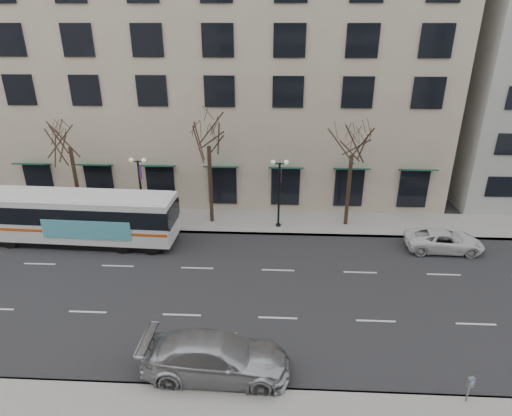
# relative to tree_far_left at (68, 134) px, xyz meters

# --- Properties ---
(ground) EXTENTS (160.00, 160.00, 0.00)m
(ground) POSITION_rel_tree_far_left_xyz_m (10.00, -8.80, -6.70)
(ground) COLOR black
(ground) RESTS_ON ground
(sidewalk_far) EXTENTS (80.00, 4.00, 0.15)m
(sidewalk_far) POSITION_rel_tree_far_left_xyz_m (15.00, 0.20, -6.62)
(sidewalk_far) COLOR gray
(sidewalk_far) RESTS_ON ground
(building_hotel) EXTENTS (40.00, 20.00, 24.00)m
(building_hotel) POSITION_rel_tree_far_left_xyz_m (8.00, 12.20, 5.30)
(building_hotel) COLOR tan
(building_hotel) RESTS_ON ground
(tree_far_left) EXTENTS (3.60, 3.60, 8.34)m
(tree_far_left) POSITION_rel_tree_far_left_xyz_m (0.00, 0.00, 0.00)
(tree_far_left) COLOR black
(tree_far_left) RESTS_ON ground
(tree_far_mid) EXTENTS (3.60, 3.60, 8.55)m
(tree_far_mid) POSITION_rel_tree_far_left_xyz_m (10.00, 0.00, 0.21)
(tree_far_mid) COLOR black
(tree_far_mid) RESTS_ON ground
(tree_far_right) EXTENTS (3.60, 3.60, 8.06)m
(tree_far_right) POSITION_rel_tree_far_left_xyz_m (20.00, 0.00, -0.28)
(tree_far_right) COLOR black
(tree_far_right) RESTS_ON ground
(lamp_post_left) EXTENTS (1.22, 0.45, 5.21)m
(lamp_post_left) POSITION_rel_tree_far_left_xyz_m (5.01, -0.60, -3.75)
(lamp_post_left) COLOR black
(lamp_post_left) RESTS_ON ground
(lamp_post_right) EXTENTS (1.22, 0.45, 5.21)m
(lamp_post_right) POSITION_rel_tree_far_left_xyz_m (15.01, -0.60, -3.75)
(lamp_post_right) COLOR black
(lamp_post_right) RESTS_ON ground
(city_bus) EXTENTS (13.11, 3.35, 3.53)m
(city_bus) POSITION_rel_tree_far_left_xyz_m (1.66, -3.48, -4.77)
(city_bus) COLOR silver
(city_bus) RESTS_ON ground
(silver_car) EXTENTS (6.40, 2.75, 1.84)m
(silver_car) POSITION_rel_tree_far_left_xyz_m (12.37, -15.00, -5.78)
(silver_car) COLOR #A6A8AE
(silver_car) RESTS_ON ground
(white_pickup) EXTENTS (5.05, 2.44, 1.39)m
(white_pickup) POSITION_rel_tree_far_left_xyz_m (25.97, -3.38, -6.01)
(white_pickup) COLOR silver
(white_pickup) RESTS_ON ground
(pay_station) EXTENTS (0.30, 0.24, 1.19)m
(pay_station) POSITION_rel_tree_far_left_xyz_m (22.50, -16.10, -5.68)
(pay_station) COLOR slate
(pay_station) RESTS_ON sidewalk_near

